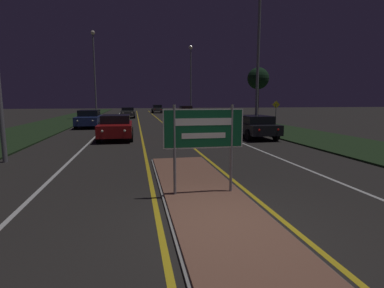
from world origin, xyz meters
The scene contains 23 objects.
ground_plane centered at (0.00, 0.00, 0.00)m, with size 160.00×160.00×0.00m, color #282623.
median_island centered at (0.00, 1.86, 0.04)m, with size 2.07×9.31×0.10m.
verge_left centered at (-9.50, 20.00, 0.04)m, with size 5.00×100.00×0.08m.
verge_right centered at (9.50, 20.00, 0.04)m, with size 5.00×100.00×0.08m.
centre_line_yellow_left centered at (-1.22, 25.00, 0.00)m, with size 0.12×70.00×0.01m.
centre_line_yellow_right centered at (1.22, 25.00, 0.00)m, with size 0.12×70.00×0.01m.
lane_line_white_left centered at (-4.20, 25.00, 0.00)m, with size 0.12×70.00×0.01m.
lane_line_white_right centered at (4.20, 25.00, 0.00)m, with size 0.12×70.00×0.01m.
edge_line_white_left centered at (-7.20, 25.00, 0.00)m, with size 0.10×70.00×0.01m.
edge_line_white_right centered at (7.20, 25.00, 0.00)m, with size 0.10×70.00×0.01m.
highway_sign centered at (0.00, 1.86, 1.62)m, with size 1.98×0.07×2.19m.
streetlight_left_far centered at (-6.18, 32.77, 6.28)m, with size 0.48×0.48×10.37m.
streetlight_right_near centered at (6.21, 13.36, 7.23)m, with size 0.57×0.57×11.12m.
streetlight_right_far centered at (6.68, 39.28, 6.67)m, with size 0.56×0.56×10.21m.
car_receding_0 centered at (5.74, 12.60, 0.76)m, with size 1.98×4.54×1.42m.
car_receding_1 centered at (5.92, 25.20, 0.76)m, with size 1.98×4.34×1.44m.
car_receding_2 centered at (5.73, 38.42, 0.78)m, with size 1.92×4.55×1.50m.
car_receding_3 centered at (2.38, 49.61, 0.78)m, with size 1.86×4.58×1.46m.
car_approaching_0 centered at (-2.78, 13.55, 0.77)m, with size 2.03×4.45×1.47m.
car_approaching_1 centered at (-5.51, 21.90, 0.78)m, with size 1.98×4.48×1.50m.
car_approaching_2 centered at (-2.51, 35.39, 0.75)m, with size 1.88×4.34×1.39m.
warning_sign centered at (8.84, 15.89, 1.43)m, with size 0.60×0.06×2.24m.
roadside_palm_right centered at (10.14, 22.48, 4.36)m, with size 2.07×2.07×5.38m.
Camera 1 is at (-1.63, -5.19, 2.41)m, focal length 28.00 mm.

